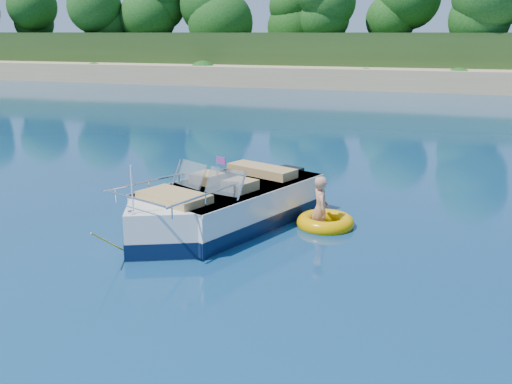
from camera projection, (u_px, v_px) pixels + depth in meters
The scene contains 6 objects.
ground at pixel (76, 290), 9.27m from camera, with size 160.00×160.00×0.00m, color #092043.
shoreline at pixel (394, 59), 67.52m from camera, with size 170.00×59.00×6.00m.
treeline at pixel (375, 12), 45.39m from camera, with size 150.00×7.12×8.19m.
motorboat at pixel (219, 209), 12.19m from camera, with size 3.51×5.71×2.00m.
tow_tube at pixel (325, 222), 12.30m from camera, with size 1.45×1.45×0.33m.
boy at pixel (319, 226), 12.33m from camera, with size 0.55×0.36×1.52m, color tan.
Camera 1 is at (5.36, -7.21, 4.05)m, focal length 40.00 mm.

